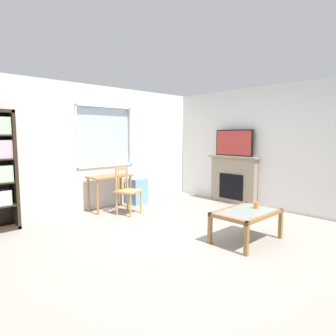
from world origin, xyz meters
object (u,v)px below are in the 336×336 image
fireplace (233,179)px  coffee_table (247,215)px  desk_under_window (110,181)px  sippy_cup (256,205)px  plastic_drawer_unit (137,191)px  tv (234,143)px  wooden_chair (127,190)px

fireplace → coffee_table: bearing=-141.5°
desk_under_window → sippy_cup: size_ratio=9.69×
plastic_drawer_unit → sippy_cup: 2.97m
coffee_table → sippy_cup: size_ratio=10.86×
sippy_cup → fireplace: bearing=42.4°
plastic_drawer_unit → sippy_cup: (-0.04, -2.96, 0.21)m
sippy_cup → coffee_table: bearing=176.5°
tv → coffee_table: bearing=-141.2°
wooden_chair → tv: bearing=-20.8°
tv → desk_under_window: bearing=149.4°
desk_under_window → fireplace: size_ratio=0.72×
desk_under_window → wooden_chair: 0.53m
desk_under_window → tv: size_ratio=0.94×
wooden_chair → sippy_cup: size_ratio=10.00×
desk_under_window → wooden_chair: bearing=-82.8°
coffee_table → plastic_drawer_unit: bearing=84.7°
wooden_chair → tv: tv is taller
plastic_drawer_unit → wooden_chair: bearing=-139.1°
wooden_chair → fireplace: size_ratio=0.74×
desk_under_window → sippy_cup: (0.68, -2.91, -0.10)m
plastic_drawer_unit → fireplace: (1.63, -1.43, 0.25)m
plastic_drawer_unit → coffee_table: plastic_drawer_unit is taller
desk_under_window → tv: tv is taller
plastic_drawer_unit → sippy_cup: bearing=-90.8°
fireplace → desk_under_window: bearing=149.6°
wooden_chair → sippy_cup: bearing=-75.6°
desk_under_window → wooden_chair: size_ratio=0.97×
fireplace → tv: 0.82m
coffee_table → sippy_cup: 0.26m
wooden_chair → tv: size_ratio=0.97×
sippy_cup → wooden_chair: bearing=104.4°
wooden_chair → plastic_drawer_unit: size_ratio=1.58×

